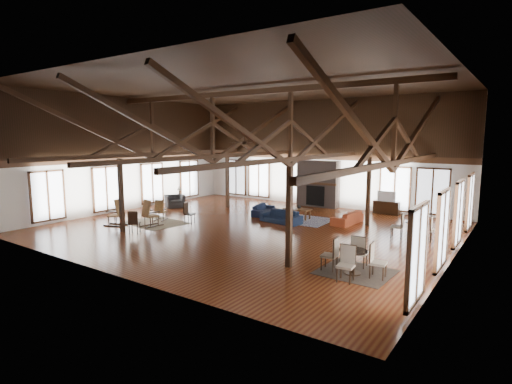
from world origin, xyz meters
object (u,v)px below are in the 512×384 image
Objects in this scene: cafe_table_near at (353,257)px; tv_console at (387,207)px; armchair at (175,201)px; cafe_table_far at (416,227)px; sofa_navy_left at (263,210)px; coffee_table at (297,210)px; sofa_navy_front at (281,217)px; sofa_orange at (347,218)px.

tv_console is at bearing 101.40° from cafe_table_near.
cafe_table_near is at bearing -80.65° from armchair.
cafe_table_far is (0.57, 5.06, -0.00)m from cafe_table_near.
sofa_navy_left reaches higher than coffee_table.
sofa_navy_front is at bearing 138.08° from cafe_table_near.
cafe_table_far is (5.87, 0.30, 0.21)m from sofa_navy_front.
armchair is (-5.34, -1.00, 0.08)m from sofa_navy_left.
sofa_navy_left is 0.91× the size of cafe_table_near.
sofa_navy_left is at bearing -48.43° from armchair.
cafe_table_near is (5.12, -5.99, 0.05)m from coffee_table.
cafe_table_far is (3.28, -1.26, 0.22)m from sofa_orange.
coffee_table is 4.90m from tv_console.
armchair is (-7.26, -1.09, -0.11)m from coffee_table.
sofa_navy_left is 0.91× the size of cafe_table_far.
coffee_table is at bearing -130.02° from tv_console.
cafe_table_far reaches higher than armchair.
sofa_orange is 1.43× the size of coffee_table.
cafe_table_near is at bearing 28.40° from sofa_orange.
coffee_table is 1.03× the size of tv_console.
sofa_navy_front is 1.03× the size of cafe_table_near.
tv_console is (5.08, 3.84, 0.07)m from sofa_navy_left.
sofa_navy_left is 1.93m from coffee_table.
sofa_navy_front is 1.91× the size of armchair.
armchair reaches higher than tv_console.
cafe_table_near is 1.48× the size of tv_console.
sofa_orange is 9.77m from armchair.
sofa_navy_left is 4.35m from sofa_orange.
sofa_navy_left is (-1.74, 1.15, -0.03)m from sofa_navy_front.
cafe_table_far reaches higher than sofa_navy_front.
cafe_table_far is (5.69, -0.94, 0.05)m from coffee_table.
sofa_orange is 2.44m from coffee_table.
sofa_navy_left is 1.69× the size of armchair.
coffee_table is (-2.41, -0.33, 0.17)m from sofa_orange.
sofa_orange is at bearing 9.39° from coffee_table.
sofa_navy_left is at bearing -142.87° from tv_console.
sofa_orange is at bearing 158.96° from cafe_table_far.
sofa_navy_front is at bearing -96.63° from coffee_table.
tv_console is (3.33, 4.99, 0.03)m from sofa_navy_front.
cafe_table_far is at bearing 74.14° from sofa_orange.
sofa_orange is 1.84× the size of armchair.
coffee_table is 0.70× the size of cafe_table_near.
cafe_table_near is (12.38, -4.91, 0.16)m from armchair.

